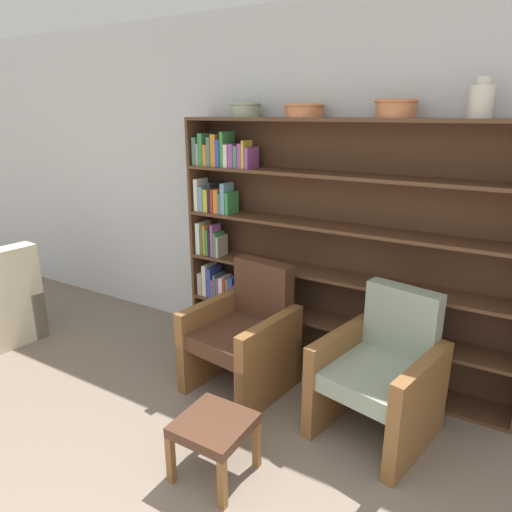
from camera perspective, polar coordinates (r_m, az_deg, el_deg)
The scene contains 9 objects.
wall_back at distance 3.48m, azimuth 14.44°, elevation 6.95°, with size 12.00×0.06×2.75m.
bookshelf at distance 3.55m, azimuth 6.87°, elevation 0.78°, with size 2.59×0.30×1.94m.
bowl_copper at distance 3.66m, azimuth -1.31°, elevation 17.91°, with size 0.25×0.25×0.11m.
bowl_slate at distance 3.42m, azimuth 6.03°, elevation 17.74°, with size 0.30×0.30×0.09m.
bowl_olive at distance 3.20m, azimuth 17.09°, elevation 17.32°, with size 0.28×0.28×0.11m.
vase_tall at distance 3.11m, azimuth 26.31°, elevation 17.04°, with size 0.14×0.14×0.23m.
armchair_leather at distance 3.41m, azimuth -1.45°, elevation -9.86°, with size 0.73×0.76×0.93m.
armchair_cushioned at distance 3.06m, azimuth 15.37°, elevation -14.01°, with size 0.77×0.80×0.93m.
footstool at distance 2.72m, azimuth -5.27°, elevation -20.81°, with size 0.39×0.39×0.36m.
Camera 1 is at (0.96, -0.46, 1.97)m, focal length 32.00 mm.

